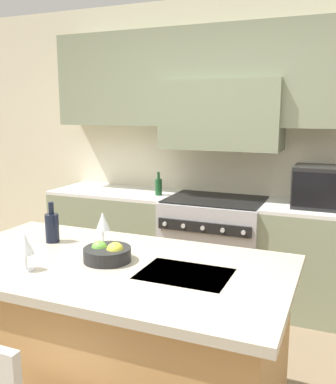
# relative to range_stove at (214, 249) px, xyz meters

# --- Properties ---
(back_cabinetry) EXTENTS (10.00, 0.46, 2.70)m
(back_cabinetry) POSITION_rel_range_stove_xyz_m (-0.00, 0.27, 1.12)
(back_cabinetry) COLOR beige
(back_cabinetry) RESTS_ON ground_plane
(back_counter) EXTENTS (3.23, 0.62, 0.92)m
(back_counter) POSITION_rel_range_stove_xyz_m (-0.00, 0.02, -0.00)
(back_counter) COLOR gray
(back_counter) RESTS_ON ground_plane
(range_stove) EXTENTS (0.86, 0.70, 0.92)m
(range_stove) POSITION_rel_range_stove_xyz_m (0.00, 0.00, 0.00)
(range_stove) COLOR #B7B7BC
(range_stove) RESTS_ON ground_plane
(microwave) EXTENTS (0.55, 0.37, 0.33)m
(microwave) POSITION_rel_range_stove_xyz_m (0.93, 0.02, 0.63)
(microwave) COLOR black
(microwave) RESTS_ON back_counter
(kitchen_island) EXTENTS (1.88, 1.02, 0.91)m
(kitchen_island) POSITION_rel_range_stove_xyz_m (-0.07, -1.72, -0.00)
(kitchen_island) COLOR #B7844C
(kitchen_island) RESTS_ON ground_plane
(wine_bottle) EXTENTS (0.08, 0.08, 0.25)m
(wine_bottle) POSITION_rel_range_stove_xyz_m (-0.56, -1.55, 0.54)
(wine_bottle) COLOR black
(wine_bottle) RESTS_ON kitchen_island
(wine_glass_near) EXTENTS (0.08, 0.08, 0.19)m
(wine_glass_near) POSITION_rel_range_stove_xyz_m (-0.39, -1.98, 0.58)
(wine_glass_near) COLOR white
(wine_glass_near) RESTS_ON kitchen_island
(wine_glass_far) EXTENTS (0.08, 0.08, 0.19)m
(wine_glass_far) POSITION_rel_range_stove_xyz_m (-0.26, -1.46, 0.58)
(wine_glass_far) COLOR white
(wine_glass_far) RESTS_ON kitchen_island
(fruit_bowl) EXTENTS (0.25, 0.25, 0.11)m
(fruit_bowl) POSITION_rel_range_stove_xyz_m (-0.08, -1.71, 0.49)
(fruit_bowl) COLOR black
(fruit_bowl) RESTS_ON kitchen_island
(oil_bottle_on_counter) EXTENTS (0.06, 0.06, 0.22)m
(oil_bottle_on_counter) POSITION_rel_range_stove_xyz_m (-0.54, -0.03, 0.54)
(oil_bottle_on_counter) COLOR #194723
(oil_bottle_on_counter) RESTS_ON back_counter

